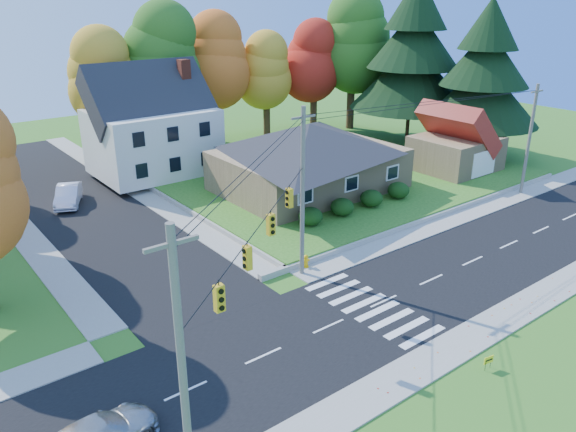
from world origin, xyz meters
The scene contains 22 objects.
ground centered at (0.00, 0.00, 0.00)m, with size 120.00×120.00×0.00m, color #3D7923.
road_main centered at (0.00, 0.00, 0.01)m, with size 90.00×8.00×0.02m, color black.
road_cross centered at (-8.00, 26.00, 0.01)m, with size 8.00×44.00×0.02m, color black.
sidewalk_north centered at (0.00, 5.00, 0.04)m, with size 90.00×2.00×0.08m, color #9C9A90.
sidewalk_south centered at (0.00, -5.00, 0.04)m, with size 90.00×2.00×0.08m, color #9C9A90.
lawn centered at (13.00, 21.00, 0.25)m, with size 30.00×30.00×0.50m, color #3D7923.
ranch_house centered at (8.00, 16.00, 3.27)m, with size 14.60×10.60×5.40m.
colonial_house centered at (0.04, 28.00, 4.58)m, with size 10.40×8.40×9.60m.
garage centered at (22.00, 11.99, 2.84)m, with size 7.30×6.30×4.60m.
hedge_row centered at (7.50, 9.80, 1.14)m, with size 10.70×1.70×1.27m.
traffic_infrastructure centered at (-0.15, 1.35, 5.15)m, with size 38.10×10.66×10.00m.
tree_lot_0 centered at (-2.00, 34.00, 8.31)m, with size 6.72×6.72×12.51m.
tree_lot_1 centered at (4.00, 33.00, 9.61)m, with size 7.84×7.84×14.60m.
tree_lot_2 centered at (10.00, 34.00, 8.96)m, with size 7.28×7.28×13.56m.
tree_lot_3 centered at (16.00, 33.00, 7.65)m, with size 6.16×6.16×11.47m.
tree_lot_4 centered at (22.00, 32.00, 8.31)m, with size 6.72×6.72×12.51m.
tree_lot_5 centered at (26.00, 30.00, 10.27)m, with size 8.40×8.40×15.64m.
conifer_east_a centered at (27.00, 22.00, 9.39)m, with size 12.80×12.80×16.96m.
conifer_east_b centered at (28.00, 14.00, 8.28)m, with size 11.20×11.20×14.84m.
white_car centered at (-8.60, 25.53, 0.79)m, with size 1.63×4.66×1.54m, color silver.
fire_hydrant centered at (-0.81, 5.66, 0.42)m, with size 0.50×0.39×0.88m.
yard_sign centered at (-0.68, -6.89, 0.47)m, with size 0.53×0.13×0.67m.
Camera 1 is at (-20.33, -17.76, 15.60)m, focal length 35.00 mm.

